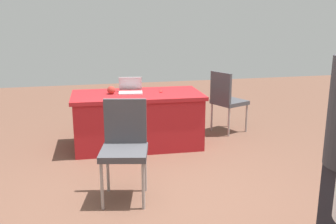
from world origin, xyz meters
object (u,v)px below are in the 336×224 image
at_px(chair_tucked_right, 125,143).
at_px(scissors_red, 161,91).
at_px(table_foreground, 138,120).
at_px(chair_near_front, 226,98).
at_px(yarn_ball, 111,90).
at_px(laptop_silver, 131,90).

relative_size(chair_tucked_right, scissors_red, 5.38).
relative_size(table_foreground, chair_near_front, 1.89).
relative_size(table_foreground, yarn_ball, 16.71).
distance_m(chair_tucked_right, yarn_ball, 1.58).
height_order(table_foreground, scissors_red, scissors_red).
bearing_deg(chair_tucked_right, scissors_red, -101.30).
distance_m(chair_near_front, scissors_red, 1.14).
xyz_separation_m(chair_tucked_right, laptop_silver, (-0.29, -1.59, 0.22)).
distance_m(yarn_ball, scissors_red, 0.69).
height_order(chair_near_front, scissors_red, chair_near_front).
relative_size(yarn_ball, scissors_red, 0.60).
height_order(laptop_silver, yarn_ball, laptop_silver).
height_order(table_foreground, chair_near_front, chair_near_front).
distance_m(chair_near_front, chair_tucked_right, 2.57).
height_order(chair_near_front, yarn_ball, chair_near_front).
relative_size(chair_tucked_right, laptop_silver, 2.73).
relative_size(chair_tucked_right, yarn_ball, 9.02).
bearing_deg(laptop_silver, scissors_red, -173.60).
distance_m(chair_near_front, yarn_ball, 1.81).
relative_size(chair_near_front, scissors_red, 5.27).
xyz_separation_m(table_foreground, chair_tucked_right, (0.37, 1.52, 0.19)).
bearing_deg(yarn_ball, table_foreground, 173.06).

